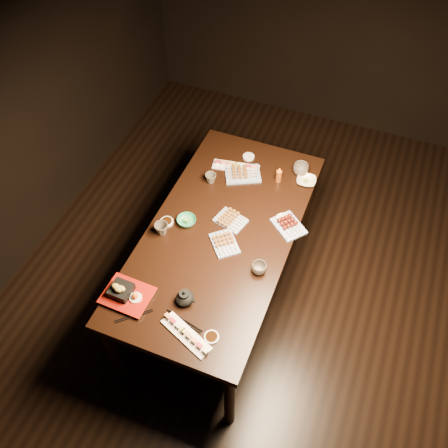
# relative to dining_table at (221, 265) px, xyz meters

# --- Properties ---
(ground) EXTENTS (5.00, 5.00, 0.00)m
(ground) POSITION_rel_dining_table_xyz_m (0.44, -0.18, -0.38)
(ground) COLOR black
(ground) RESTS_ON ground
(dining_table) EXTENTS (1.32, 1.97, 0.75)m
(dining_table) POSITION_rel_dining_table_xyz_m (0.00, 0.00, 0.00)
(dining_table) COLOR black
(dining_table) RESTS_ON ground
(sushi_platter_near) EXTENTS (0.33, 0.21, 0.04)m
(sushi_platter_near) POSITION_rel_dining_table_xyz_m (0.09, -0.74, 0.39)
(sushi_platter_near) COLOR white
(sushi_platter_near) RESTS_ON dining_table
(sushi_platter_far) EXTENTS (0.34, 0.15, 0.04)m
(sushi_platter_far) POSITION_rel_dining_table_xyz_m (-0.12, 0.58, 0.40)
(sushi_platter_far) COLOR white
(sushi_platter_far) RESTS_ON dining_table
(yakitori_plate_center) EXTENTS (0.22, 0.19, 0.05)m
(yakitori_plate_center) POSITION_rel_dining_table_xyz_m (0.03, 0.10, 0.40)
(yakitori_plate_center) COLOR #828EB6
(yakitori_plate_center) RESTS_ON dining_table
(yakitori_plate_right) EXTENTS (0.24, 0.25, 0.05)m
(yakitori_plate_right) POSITION_rel_dining_table_xyz_m (0.06, -0.09, 0.40)
(yakitori_plate_right) COLOR #828EB6
(yakitori_plate_right) RESTS_ON dining_table
(yakitori_plate_left) EXTENTS (0.30, 0.27, 0.06)m
(yakitori_plate_left) POSITION_rel_dining_table_xyz_m (-0.05, 0.53, 0.41)
(yakitori_plate_left) COLOR #828EB6
(yakitori_plate_left) RESTS_ON dining_table
(tsukune_plate) EXTENTS (0.26, 0.26, 0.05)m
(tsukune_plate) POSITION_rel_dining_table_xyz_m (0.39, 0.20, 0.40)
(tsukune_plate) COLOR #828EB6
(tsukune_plate) RESTS_ON dining_table
(edamame_bowl_green) EXTENTS (0.15, 0.15, 0.04)m
(edamame_bowl_green) POSITION_rel_dining_table_xyz_m (-0.23, -0.01, 0.39)
(edamame_bowl_green) COLOR #2E8E5E
(edamame_bowl_green) RESTS_ON dining_table
(edamame_bowl_cream) EXTENTS (0.14, 0.14, 0.03)m
(edamame_bowl_cream) POSITION_rel_dining_table_xyz_m (0.39, 0.62, 0.39)
(edamame_bowl_cream) COLOR beige
(edamame_bowl_cream) RESTS_ON dining_table
(tempura_tray) EXTENTS (0.28, 0.23, 0.10)m
(tempura_tray) POSITION_rel_dining_table_xyz_m (-0.32, -0.64, 0.43)
(tempura_tray) COLOR black
(tempura_tray) RESTS_ON dining_table
(teacup_near_left) EXTENTS (0.09, 0.09, 0.08)m
(teacup_near_left) POSITION_rel_dining_table_xyz_m (-0.35, -0.15, 0.42)
(teacup_near_left) COLOR #494138
(teacup_near_left) RESTS_ON dining_table
(teacup_mid_right) EXTENTS (0.12, 0.12, 0.07)m
(teacup_mid_right) POSITION_rel_dining_table_xyz_m (0.32, -0.20, 0.41)
(teacup_mid_right) COLOR #494138
(teacup_mid_right) RESTS_ON dining_table
(teacup_far_left) EXTENTS (0.09, 0.09, 0.07)m
(teacup_far_left) POSITION_rel_dining_table_xyz_m (-0.23, 0.38, 0.41)
(teacup_far_left) COLOR #494138
(teacup_far_left) RESTS_ON dining_table
(teacup_far_right) EXTENTS (0.13, 0.13, 0.09)m
(teacup_far_right) POSITION_rel_dining_table_xyz_m (0.32, 0.69, 0.42)
(teacup_far_right) COLOR #494138
(teacup_far_right) RESTS_ON dining_table
(teapot) EXTENTS (0.14, 0.14, 0.10)m
(teapot) POSITION_rel_dining_table_xyz_m (-0.00, -0.55, 0.43)
(teapot) COLOR black
(teapot) RESTS_ON dining_table
(condiment_bottle) EXTENTS (0.04, 0.04, 0.12)m
(condiment_bottle) POSITION_rel_dining_table_xyz_m (0.20, 0.57, 0.44)
(condiment_bottle) COLOR brown
(condiment_bottle) RESTS_ON dining_table
(sauce_dish_west) EXTENTS (0.11, 0.11, 0.02)m
(sauce_dish_west) POSITION_rel_dining_table_xyz_m (-0.35, -0.06, 0.38)
(sauce_dish_west) COLOR white
(sauce_dish_west) RESTS_ON dining_table
(sauce_dish_east) EXTENTS (0.12, 0.12, 0.01)m
(sauce_dish_east) POSITION_rel_dining_table_xyz_m (0.33, 0.24, 0.38)
(sauce_dish_east) COLOR white
(sauce_dish_east) RESTS_ON dining_table
(sauce_dish_se) EXTENTS (0.11, 0.11, 0.01)m
(sauce_dish_se) POSITION_rel_dining_table_xyz_m (0.23, -0.71, 0.38)
(sauce_dish_se) COLOR white
(sauce_dish_se) RESTS_ON dining_table
(sauce_dish_nw) EXTENTS (0.11, 0.11, 0.01)m
(sauce_dish_nw) POSITION_rel_dining_table_xyz_m (-0.07, 0.71, 0.38)
(sauce_dish_nw) COLOR white
(sauce_dish_nw) RESTS_ON dining_table
(chopsticks_near) EXTENTS (0.18, 0.16, 0.01)m
(chopsticks_near) POSITION_rel_dining_table_xyz_m (-0.23, -0.74, 0.38)
(chopsticks_near) COLOR black
(chopsticks_near) RESTS_ON dining_table
(chopsticks_se) EXTENTS (0.24, 0.07, 0.01)m
(chopsticks_se) POSITION_rel_dining_table_xyz_m (0.05, -0.67, 0.38)
(chopsticks_se) COLOR black
(chopsticks_se) RESTS_ON dining_table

